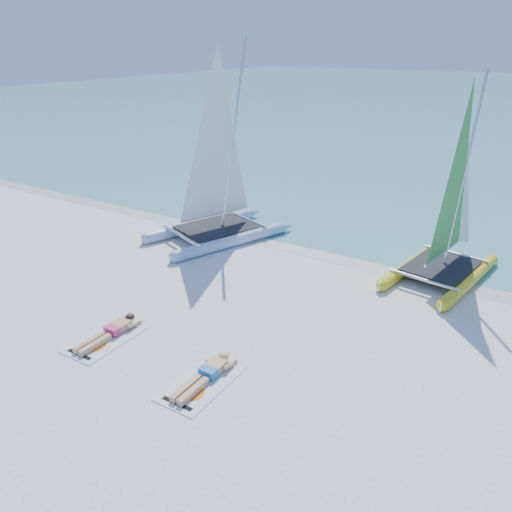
{
  "coord_description": "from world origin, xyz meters",
  "views": [
    {
      "loc": [
        5.57,
        -8.51,
        6.34
      ],
      "look_at": [
        -0.45,
        1.2,
        1.42
      ],
      "focal_mm": 35.0,
      "sensor_mm": 36.0,
      "label": 1
    }
  ],
  "objects": [
    {
      "name": "ground",
      "position": [
        0.0,
        0.0,
        0.0
      ],
      "size": [
        140.0,
        140.0,
        0.0
      ],
      "primitive_type": "plane",
      "color": "white",
      "rests_on": "ground"
    },
    {
      "name": "wet_sand_strip",
      "position": [
        0.0,
        5.5,
        0.0
      ],
      "size": [
        140.0,
        1.4,
        0.01
      ],
      "primitive_type": "cube",
      "color": "silver",
      "rests_on": "ground"
    },
    {
      "name": "catamaran_blue",
      "position": [
        -4.17,
        4.74,
        2.01
      ],
      "size": [
        3.95,
        5.44,
        6.72
      ],
      "rotation": [
        0.0,
        0.0,
        -0.36
      ],
      "color": "#A9C1DE",
      "rests_on": "ground"
    },
    {
      "name": "catamaran_yellow",
      "position": [
        3.27,
        5.94,
        1.85
      ],
      "size": [
        2.71,
        4.72,
        5.87
      ],
      "rotation": [
        0.0,
        0.0,
        -0.16
      ],
      "color": "yellow",
      "rests_on": "ground"
    },
    {
      "name": "towel_a",
      "position": [
        -2.58,
        -1.99,
        0.01
      ],
      "size": [
        1.0,
        1.85,
        0.02
      ],
      "primitive_type": "cube",
      "color": "white",
      "rests_on": "ground"
    },
    {
      "name": "sunbather_a",
      "position": [
        -2.58,
        -1.79,
        0.12
      ],
      "size": [
        0.37,
        1.73,
        0.26
      ],
      "color": "tan",
      "rests_on": "towel_a"
    },
    {
      "name": "towel_b",
      "position": [
        0.3,
        -2.1,
        0.01
      ],
      "size": [
        1.0,
        1.85,
        0.02
      ],
      "primitive_type": "cube",
      "color": "white",
      "rests_on": "ground"
    },
    {
      "name": "sunbather_b",
      "position": [
        0.3,
        -1.91,
        0.12
      ],
      "size": [
        0.37,
        1.73,
        0.26
      ],
      "color": "tan",
      "rests_on": "towel_b"
    }
  ]
}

